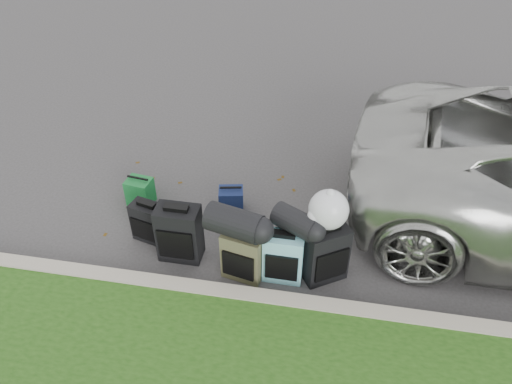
% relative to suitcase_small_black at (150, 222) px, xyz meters
% --- Properties ---
extents(ground, '(120.00, 120.00, 0.00)m').
position_rel_suitcase_small_black_xyz_m(ground, '(1.32, 0.23, -0.26)').
color(ground, '#383535').
rests_on(ground, ground).
extents(curb, '(120.00, 0.18, 0.15)m').
position_rel_suitcase_small_black_xyz_m(curb, '(1.32, -0.77, -0.18)').
color(curb, '#9E937F').
rests_on(curb, ground).
extents(suitcase_small_black, '(0.45, 0.32, 0.51)m').
position_rel_suitcase_small_black_xyz_m(suitcase_small_black, '(0.00, 0.00, 0.00)').
color(suitcase_small_black, black).
rests_on(suitcase_small_black, ground).
extents(suitcase_large_black_left, '(0.49, 0.29, 0.70)m').
position_rel_suitcase_small_black_xyz_m(suitcase_large_black_left, '(0.45, -0.22, 0.10)').
color(suitcase_large_black_left, black).
rests_on(suitcase_large_black_left, ground).
extents(suitcase_olive, '(0.49, 0.36, 0.61)m').
position_rel_suitcase_small_black_xyz_m(suitcase_olive, '(1.22, -0.38, 0.05)').
color(suitcase_olive, '#3E3C26').
rests_on(suitcase_olive, ground).
extents(suitcase_teal, '(0.43, 0.26, 0.61)m').
position_rel_suitcase_small_black_xyz_m(suitcase_teal, '(1.66, -0.34, 0.05)').
color(suitcase_teal, '#5E9CAE').
rests_on(suitcase_teal, ground).
extents(suitcase_large_black_right, '(0.54, 0.48, 0.69)m').
position_rel_suitcase_small_black_xyz_m(suitcase_large_black_right, '(2.10, -0.25, 0.09)').
color(suitcase_large_black_right, black).
rests_on(suitcase_large_black_right, ground).
extents(tote_green, '(0.35, 0.29, 0.36)m').
position_rel_suitcase_small_black_xyz_m(tote_green, '(-0.36, 0.63, -0.07)').
color(tote_green, '#18702F').
rests_on(tote_green, ground).
extents(tote_navy, '(0.35, 0.30, 0.33)m').
position_rel_suitcase_small_black_xyz_m(tote_navy, '(0.85, 0.68, -0.09)').
color(tote_navy, '#15214C').
rests_on(tote_navy, ground).
extents(duffel_left, '(0.65, 0.45, 0.32)m').
position_rel_suitcase_small_black_xyz_m(duffel_left, '(1.13, -0.38, 0.51)').
color(duffel_left, black).
rests_on(duffel_left, suitcase_olive).
extents(duffel_right, '(0.54, 0.46, 0.27)m').
position_rel_suitcase_small_black_xyz_m(duffel_right, '(1.75, -0.24, 0.49)').
color(duffel_right, black).
rests_on(duffel_right, suitcase_teal).
extents(trash_bag, '(0.42, 0.42, 0.42)m').
position_rel_suitcase_small_black_xyz_m(trash_bag, '(2.08, -0.17, 0.65)').
color(trash_bag, silver).
rests_on(trash_bag, suitcase_large_black_right).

